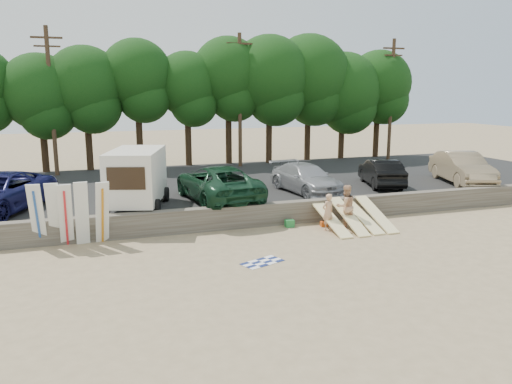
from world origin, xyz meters
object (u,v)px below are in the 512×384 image
at_px(beachgoer_a, 328,212).
at_px(cooler, 290,223).
at_px(car_2, 306,178).
at_px(car_3, 381,173).
at_px(car_4, 462,168).
at_px(beachgoer_b, 346,206).
at_px(box_trailer, 137,176).
at_px(car_1, 218,183).

relative_size(beachgoer_a, cooler, 4.19).
relative_size(car_2, car_3, 1.10).
distance_m(car_4, beachgoer_b, 10.50).
relative_size(box_trailer, car_1, 0.75).
distance_m(car_2, beachgoer_a, 4.81).
height_order(car_1, car_4, car_4).
height_order(beachgoer_b, cooler, beachgoer_b).
bearing_deg(car_3, car_4, -171.37).
height_order(box_trailer, car_4, box_trailer).
relative_size(car_2, beachgoer_a, 3.15).
bearing_deg(car_4, car_2, -165.84).
xyz_separation_m(box_trailer, beachgoer_b, (8.51, -3.67, -1.23)).
distance_m(car_2, cooler, 4.60).
bearing_deg(car_2, cooler, -130.97).
bearing_deg(car_3, cooler, 46.47).
xyz_separation_m(car_2, cooler, (-2.41, -3.71, -1.27)).
height_order(box_trailer, cooler, box_trailer).
bearing_deg(car_2, beachgoer_b, -99.48).
bearing_deg(beachgoer_a, cooler, -48.57).
distance_m(box_trailer, car_2, 8.71).
xyz_separation_m(box_trailer, car_3, (13.33, 1.16, -0.73)).
height_order(car_2, car_4, car_4).
distance_m(car_3, beachgoer_b, 6.84).
bearing_deg(car_3, box_trailer, 22.04).
xyz_separation_m(car_4, beachgoer_a, (-10.56, -4.23, -0.79)).
xyz_separation_m(beachgoer_a, beachgoer_b, (0.91, 0.12, 0.15)).
xyz_separation_m(car_2, car_3, (4.69, 0.30, 0.02)).
distance_m(car_4, beachgoer_a, 11.40).
xyz_separation_m(car_1, car_2, (4.84, 0.53, -0.12)).
xyz_separation_m(car_3, car_4, (4.83, -0.72, 0.14)).
xyz_separation_m(car_4, beachgoer_b, (-9.64, -4.11, -0.64)).
xyz_separation_m(car_1, cooler, (2.42, -3.18, -1.39)).
distance_m(car_2, beachgoer_b, 4.56).
distance_m(box_trailer, cooler, 7.13).
bearing_deg(beachgoer_a, car_2, -116.63).
distance_m(beachgoer_a, cooler, 1.79).
bearing_deg(car_1, car_2, -179.50).
xyz_separation_m(box_trailer, car_4, (18.16, 0.44, -0.59)).
relative_size(car_2, cooler, 13.18).
distance_m(car_1, car_2, 4.87).
bearing_deg(car_2, beachgoer_a, -110.46).
relative_size(car_4, beachgoer_a, 3.37).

